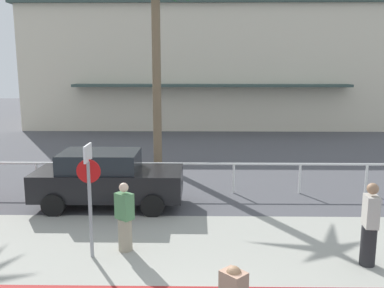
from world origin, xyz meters
name	(u,v)px	position (x,y,z in m)	size (l,w,h in m)	color
ground_plane	(200,181)	(0.00, 10.00, 0.00)	(80.00, 80.00, 0.00)	#4C4C51
sidewalk_strip	(201,246)	(0.00, 4.20, 0.01)	(44.00, 4.00, 0.02)	#9E9E93
building_backdrop	(210,65)	(0.72, 26.49, 4.30)	(25.39, 10.40, 8.55)	beige
rail_fence	(201,169)	(0.00, 8.50, 0.83)	(24.33, 0.08, 1.04)	white
stop_sign_bike_lane	(89,185)	(-2.43, 3.59, 1.68)	(0.52, 0.56, 2.56)	gray
palm_tree_2	(156,37)	(-1.81, 12.42, 5.37)	(3.18, 3.19, 7.39)	#756047
car_black_1	(107,178)	(-2.83, 7.09, 0.87)	(4.40, 2.02, 1.69)	black
pedestrian_0	(370,228)	(3.53, 3.30, 0.85)	(0.35, 0.42, 1.83)	#232326
pedestrian_1	(125,220)	(-1.75, 3.94, 0.75)	(0.47, 0.46, 1.62)	gray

